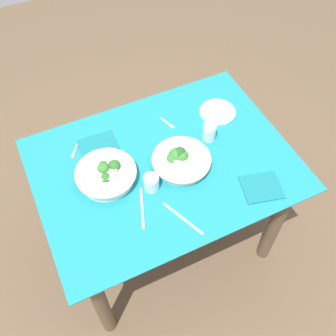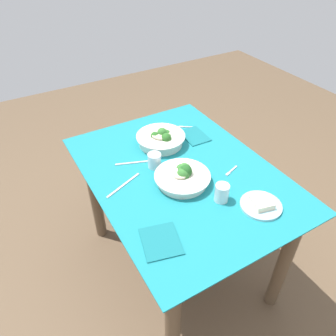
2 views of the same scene
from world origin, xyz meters
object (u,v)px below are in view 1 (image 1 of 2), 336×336
at_px(broccoli_bowl_near, 181,160).
at_px(fork_by_near_bowl, 75,151).
at_px(napkin_folded_upper, 261,187).
at_px(napkin_folded_lower, 97,145).
at_px(water_glass_center, 209,132).
at_px(table_knife_right, 183,218).
at_px(fork_by_far_bowl, 168,123).
at_px(water_glass_side, 151,183).
at_px(table_knife_left, 142,208).
at_px(broccoli_bowl_far, 106,175).
at_px(bread_side_plate, 218,111).

xyz_separation_m(broccoli_bowl_near, fork_by_near_bowl, (-0.42, 0.29, -0.03)).
height_order(napkin_folded_upper, napkin_folded_lower, same).
relative_size(water_glass_center, fork_by_near_bowl, 0.99).
bearing_deg(table_knife_right, fork_by_far_bowl, 138.74).
bearing_deg(fork_by_near_bowl, napkin_folded_upper, 85.27).
height_order(water_glass_side, table_knife_left, water_glass_side).
height_order(fork_by_far_bowl, napkin_folded_upper, napkin_folded_upper).
distance_m(broccoli_bowl_far, fork_by_near_bowl, 0.24).
height_order(fork_by_near_bowl, napkin_folded_lower, napkin_folded_lower).
distance_m(fork_by_near_bowl, table_knife_right, 0.62).
height_order(table_knife_left, table_knife_right, same).
bearing_deg(water_glass_side, fork_by_far_bowl, 53.79).
height_order(fork_by_far_bowl, fork_by_near_bowl, same).
xyz_separation_m(broccoli_bowl_far, water_glass_side, (0.16, -0.13, 0.00)).
bearing_deg(water_glass_center, napkin_folded_lower, 159.28).
bearing_deg(water_glass_side, table_knife_right, -74.59).
relative_size(table_knife_left, table_knife_right, 0.91).
distance_m(water_glass_side, table_knife_left, 0.12).
bearing_deg(table_knife_right, broccoli_bowl_far, -169.03).
relative_size(broccoli_bowl_far, broccoli_bowl_near, 1.01).
bearing_deg(napkin_folded_lower, fork_by_far_bowl, -3.23).
bearing_deg(table_knife_left, napkin_folded_lower, 27.56).
bearing_deg(fork_by_far_bowl, broccoli_bowl_far, -83.54).
height_order(bread_side_plate, water_glass_center, water_glass_center).
relative_size(water_glass_side, napkin_folded_upper, 0.45).
xyz_separation_m(broccoli_bowl_far, fork_by_near_bowl, (-0.08, 0.22, -0.03)).
xyz_separation_m(water_glass_side, table_knife_right, (0.05, -0.20, -0.04)).
bearing_deg(water_glass_center, water_glass_side, -158.52).
xyz_separation_m(water_glass_center, fork_by_far_bowl, (-0.14, 0.17, -0.04)).
bearing_deg(broccoli_bowl_far, water_glass_center, 1.86).
height_order(water_glass_center, napkin_folded_upper, water_glass_center).
relative_size(table_knife_right, napkin_folded_lower, 1.24).
height_order(bread_side_plate, fork_by_far_bowl, bread_side_plate).
distance_m(fork_by_far_bowl, napkin_folded_upper, 0.56).
bearing_deg(bread_side_plate, table_knife_left, -148.35).
relative_size(water_glass_side, napkin_folded_lower, 0.43).
xyz_separation_m(fork_by_far_bowl, fork_by_near_bowl, (-0.47, 0.03, 0.00)).
bearing_deg(napkin_folded_upper, broccoli_bowl_far, 150.73).
height_order(water_glass_side, napkin_folded_lower, water_glass_side).
xyz_separation_m(bread_side_plate, napkin_folded_lower, (-0.63, 0.06, -0.01)).
bearing_deg(napkin_folded_upper, napkin_folded_lower, 136.55).
bearing_deg(bread_side_plate, water_glass_center, -133.83).
bearing_deg(broccoli_bowl_far, napkin_folded_upper, -29.27).
distance_m(fork_by_near_bowl, napkin_folded_lower, 0.11).
xyz_separation_m(broccoli_bowl_far, table_knife_left, (0.08, -0.21, -0.03)).
distance_m(broccoli_bowl_near, fork_by_far_bowl, 0.26).
bearing_deg(napkin_folded_lower, broccoli_bowl_far, -97.26).
bearing_deg(fork_by_far_bowl, fork_by_near_bowl, -112.96).
relative_size(table_knife_left, napkin_folded_lower, 1.13).
bearing_deg(table_knife_right, table_knife_left, -154.41).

